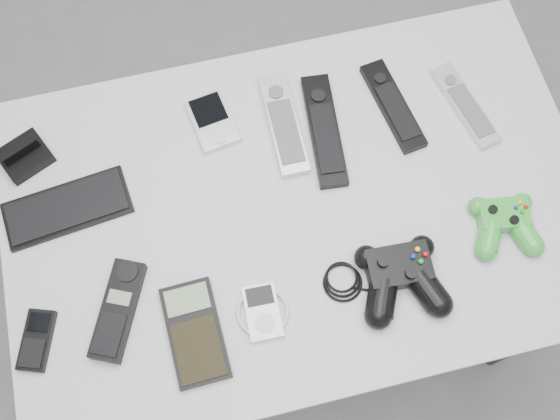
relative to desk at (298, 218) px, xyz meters
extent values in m
plane|color=slate|center=(-0.02, -0.01, -0.68)|extent=(3.50, 3.50, 0.00)
cube|color=#A4A5A7|center=(0.00, 0.00, 0.05)|extent=(1.12, 0.72, 0.03)
cylinder|color=black|center=(0.51, -0.31, -0.32)|extent=(0.04, 0.04, 0.72)
cylinder|color=black|center=(-0.51, 0.31, -0.32)|extent=(0.04, 0.04, 0.72)
cylinder|color=black|center=(0.51, 0.31, -0.32)|extent=(0.04, 0.04, 0.72)
cube|color=black|center=(-0.43, 0.10, 0.07)|extent=(0.24, 0.13, 0.01)
cube|color=black|center=(-0.49, 0.22, 0.09)|extent=(0.11, 0.11, 0.05)
cube|color=silver|center=(-0.12, 0.21, 0.07)|extent=(0.10, 0.13, 0.02)
cube|color=silver|center=(0.01, 0.17, 0.08)|extent=(0.06, 0.22, 0.02)
cube|color=black|center=(0.09, 0.14, 0.08)|extent=(0.08, 0.25, 0.02)
cube|color=black|center=(0.24, 0.16, 0.07)|extent=(0.08, 0.21, 0.02)
cube|color=#B8B6BE|center=(0.38, 0.13, 0.07)|extent=(0.09, 0.20, 0.02)
cube|color=black|center=(-0.51, -0.14, 0.07)|extent=(0.08, 0.12, 0.02)
cube|color=black|center=(-0.36, -0.12, 0.08)|extent=(0.13, 0.19, 0.03)
cube|color=black|center=(-0.24, -0.19, 0.07)|extent=(0.10, 0.19, 0.02)
cube|color=white|center=(-0.11, -0.18, 0.07)|extent=(0.10, 0.10, 0.02)
camera|label=1|loc=(-0.14, -0.43, 1.22)|focal=42.00mm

